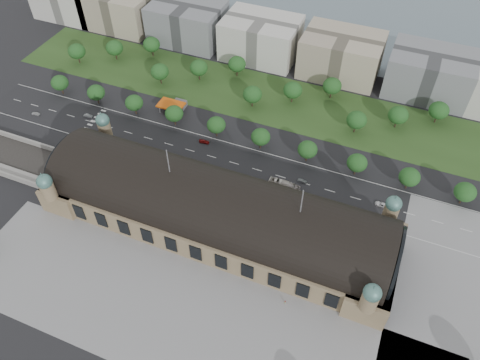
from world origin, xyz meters
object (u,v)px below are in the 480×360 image
at_px(parked_car_2, 101,150).
at_px(bus_west, 195,166).
at_px(parked_car_3, 119,150).
at_px(traffic_car_1, 88,116).
at_px(petrol_station, 176,104).
at_px(traffic_car_5, 302,181).
at_px(parked_car_6, 171,168).
at_px(bus_mid, 287,186).
at_px(traffic_car_6, 381,204).
at_px(parked_car_0, 128,158).
at_px(parked_car_4, 174,165).
at_px(parked_car_1, 145,163).
at_px(bus_east, 282,184).
at_px(traffic_car_0, 36,113).
at_px(traffic_car_3, 204,142).
at_px(parked_car_5, 200,173).
at_px(pedestrian_0, 285,302).

bearing_deg(parked_car_2, bus_west, 63.40).
bearing_deg(parked_car_3, traffic_car_1, -142.81).
distance_m(petrol_station, traffic_car_5, 84.71).
bearing_deg(parked_car_6, bus_mid, 75.56).
xyz_separation_m(traffic_car_6, parked_car_0, (-120.99, -17.02, -0.07)).
height_order(parked_car_3, parked_car_4, parked_car_3).
distance_m(traffic_car_1, parked_car_1, 50.64).
distance_m(traffic_car_1, bus_west, 71.98).
bearing_deg(bus_east, parked_car_3, 96.66).
height_order(traffic_car_5, parked_car_4, traffic_car_5).
distance_m(traffic_car_0, parked_car_0, 65.52).
bearing_deg(traffic_car_3, parked_car_2, 112.95).
relative_size(petrol_station, parked_car_2, 2.76).
xyz_separation_m(traffic_car_3, parked_car_1, (-20.31, -24.84, -0.10)).
xyz_separation_m(traffic_car_5, parked_car_2, (-99.37, -17.41, 0.04)).
height_order(parked_car_0, bus_west, bus_west).
bearing_deg(traffic_car_5, parked_car_6, 102.13).
height_order(traffic_car_3, parked_car_5, traffic_car_3).
bearing_deg(traffic_car_1, petrol_station, -66.36).
height_order(petrol_station, parked_car_0, petrol_station).
height_order(traffic_car_3, traffic_car_6, traffic_car_6).
distance_m(parked_car_1, bus_west, 24.93).
xyz_separation_m(traffic_car_5, parked_car_6, (-61.06, -15.61, 0.08)).
height_order(traffic_car_5, pedestrian_0, pedestrian_0).
height_order(parked_car_3, bus_east, bus_east).
distance_m(traffic_car_3, parked_car_5, 22.25).
xyz_separation_m(petrol_station, parked_car_6, (19.24, -42.48, -2.18)).
bearing_deg(parked_car_5, traffic_car_5, 85.42).
relative_size(traffic_car_3, parked_car_5, 1.06).
height_order(traffic_car_6, parked_car_6, traffic_car_6).
bearing_deg(petrol_station, traffic_car_5, -18.50).
height_order(petrol_station, bus_mid, petrol_station).
relative_size(petrol_station, traffic_car_3, 2.68).
relative_size(parked_car_6, bus_west, 0.45).
bearing_deg(parked_car_2, bus_mid, 62.78).
bearing_deg(parked_car_4, parked_car_5, 59.38).
bearing_deg(traffic_car_0, bus_east, 84.59).
height_order(petrol_station, bus_west, petrol_station).
height_order(bus_west, bus_east, bus_east).
xyz_separation_m(parked_car_2, bus_east, (91.74, 11.00, 1.09)).
distance_m(parked_car_5, bus_west, 4.70).
bearing_deg(traffic_car_0, parked_car_2, 72.13).
bearing_deg(pedestrian_0, bus_east, 105.18).
bearing_deg(petrol_station, traffic_car_6, -13.07).
relative_size(parked_car_4, bus_west, 0.34).
bearing_deg(traffic_car_0, bus_west, 81.88).
bearing_deg(parked_car_4, parked_car_1, -104.39).
distance_m(parked_car_3, parked_car_5, 44.83).
relative_size(traffic_car_3, bus_west, 0.44).
bearing_deg(traffic_car_5, bus_east, 127.84).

